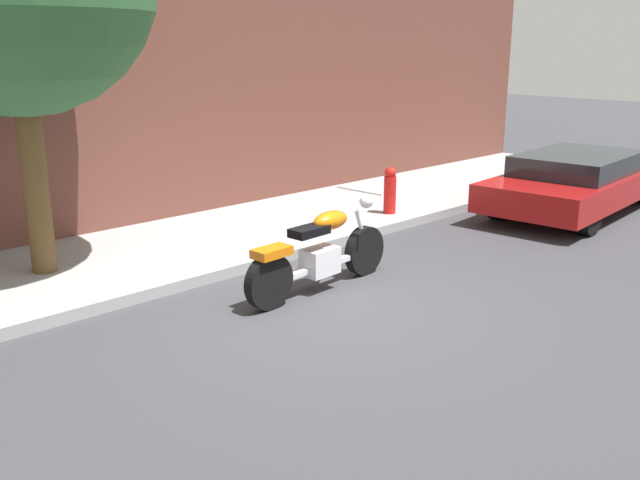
% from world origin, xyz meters
% --- Properties ---
extents(ground_plane, '(60.00, 60.00, 0.00)m').
position_xyz_m(ground_plane, '(0.00, 0.00, 0.00)').
color(ground_plane, '#38383D').
extents(sidewalk, '(20.80, 2.73, 0.14)m').
position_xyz_m(sidewalk, '(0.00, 2.84, 0.07)').
color(sidewalk, '#969696').
rests_on(sidewalk, ground).
extents(motorcycle, '(2.27, 0.70, 1.12)m').
position_xyz_m(motorcycle, '(0.31, 0.39, 0.45)').
color(motorcycle, black).
rests_on(motorcycle, ground).
extents(parked_car_red, '(4.52, 2.13, 1.03)m').
position_xyz_m(parked_car_red, '(6.28, 0.19, 0.55)').
color(parked_car_red, black).
rests_on(parked_car_red, ground).
extents(fire_hydrant, '(0.20, 0.20, 0.91)m').
position_xyz_m(fire_hydrant, '(3.42, 1.98, 0.46)').
color(fire_hydrant, red).
rests_on(fire_hydrant, ground).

